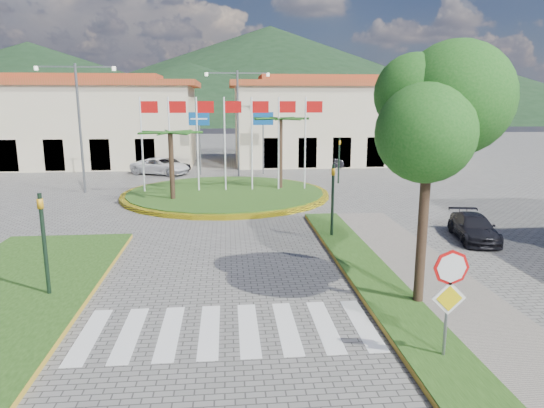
{
  "coord_description": "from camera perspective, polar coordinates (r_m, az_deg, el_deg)",
  "views": [
    {
      "loc": [
        0.14,
        -7.55,
        5.76
      ],
      "look_at": [
        1.58,
        8.0,
        2.43
      ],
      "focal_mm": 32.0,
      "sensor_mm": 36.0,
      "label": 1
    }
  ],
  "objects": [
    {
      "name": "hill_far_mid",
      "position": [
        168.46,
        -0.22,
        15.18
      ],
      "size": [
        180.0,
        180.0,
        30.0
      ],
      "primitive_type": "cone",
      "color": "black",
      "rests_on": "ground"
    },
    {
      "name": "car_dark_a",
      "position": [
        41.35,
        -11.84,
        4.57
      ],
      "size": [
        3.63,
        2.34,
        1.15
      ],
      "primitive_type": "imported",
      "rotation": [
        0.0,
        0.0,
        1.25
      ],
      "color": "black",
      "rests_on": "ground"
    },
    {
      "name": "deciduous_tree",
      "position": [
        13.66,
        18.04,
        8.99
      ],
      "size": [
        3.6,
        3.6,
        6.8
      ],
      "color": "black",
      "rests_on": "ground"
    },
    {
      "name": "verge_right",
      "position": [
        12.05,
        19.02,
        -16.76
      ],
      "size": [
        1.6,
        28.0,
        0.18
      ],
      "primitive_type": "cube",
      "color": "#1F4112",
      "rests_on": "ground"
    },
    {
      "name": "hill_far_east",
      "position": [
        158.78,
        21.35,
        12.41
      ],
      "size": [
        120.0,
        120.0,
        18.0
      ],
      "primitive_type": "cone",
      "color": "black",
      "rests_on": "ground"
    },
    {
      "name": "building_left",
      "position": [
        47.73,
        -22.8,
        8.88
      ],
      "size": [
        23.32,
        9.54,
        8.05
      ],
      "color": "beige",
      "rests_on": "ground"
    },
    {
      "name": "crosswalk",
      "position": [
        12.91,
        -5.54,
        -14.51
      ],
      "size": [
        8.0,
        3.0,
        0.01
      ],
      "primitive_type": "cube",
      "color": "silver",
      "rests_on": "ground"
    },
    {
      "name": "traffic_light_left",
      "position": [
        15.51,
        -25.28,
        -3.4
      ],
      "size": [
        0.15,
        0.18,
        3.2
      ],
      "color": "black",
      "rests_on": "ground"
    },
    {
      "name": "building_right",
      "position": [
        46.64,
        7.03,
        9.67
      ],
      "size": [
        19.08,
        9.54,
        8.05
      ],
      "color": "beige",
      "rests_on": "ground"
    },
    {
      "name": "car_side_right",
      "position": [
        22.17,
        22.64,
        -2.57
      ],
      "size": [
        2.13,
        3.86,
        1.06
      ],
      "primitive_type": "imported",
      "rotation": [
        0.0,
        0.0,
        -0.19
      ],
      "color": "black",
      "rests_on": "ground"
    },
    {
      "name": "direction_sign_west",
      "position": [
        38.65,
        -8.55,
        8.59
      ],
      "size": [
        1.6,
        0.14,
        5.2
      ],
      "color": "slate",
      "rests_on": "ground"
    },
    {
      "name": "stop_sign",
      "position": [
        11.36,
        20.15,
        -9.21
      ],
      "size": [
        0.8,
        0.11,
        2.65
      ],
      "color": "slate",
      "rests_on": "ground"
    },
    {
      "name": "roundabout_island",
      "position": [
        30.08,
        -5.45,
        1.28
      ],
      "size": [
        12.7,
        12.7,
        6.0
      ],
      "color": "yellow",
      "rests_on": "ground"
    },
    {
      "name": "traffic_light_right",
      "position": [
        20.39,
        7.15,
        1.14
      ],
      "size": [
        0.15,
        0.18,
        3.2
      ],
      "color": "black",
      "rests_on": "ground"
    },
    {
      "name": "hill_near_back",
      "position": [
        137.94,
        -9.74,
        12.8
      ],
      "size": [
        110.0,
        110.0,
        16.0
      ],
      "primitive_type": "cone",
      "color": "black",
      "rests_on": "ground"
    },
    {
      "name": "direction_sign_east",
      "position": [
        38.69,
        -1.05,
        8.73
      ],
      "size": [
        1.6,
        0.14,
        5.2
      ],
      "color": "slate",
      "rests_on": "ground"
    },
    {
      "name": "traffic_light_far",
      "position": [
        34.67,
        7.89,
        5.6
      ],
      "size": [
        0.18,
        0.15,
        3.2
      ],
      "color": "black",
      "rests_on": "ground"
    },
    {
      "name": "hill_far_west",
      "position": [
        157.61,
        -26.45,
        12.72
      ],
      "size": [
        140.0,
        140.0,
        22.0
      ],
      "primitive_type": "cone",
      "color": "black",
      "rests_on": "ground"
    },
    {
      "name": "street_lamp_centre",
      "position": [
        37.58,
        -4.03,
        10.08
      ],
      "size": [
        4.8,
        0.16,
        8.0
      ],
      "color": "slate",
      "rests_on": "ground"
    },
    {
      "name": "car_dark_b",
      "position": [
        43.2,
        5.98,
        5.16
      ],
      "size": [
        4.1,
        2.62,
        1.28
      ],
      "primitive_type": "imported",
      "rotation": [
        0.0,
        0.0,
        1.21
      ],
      "color": "black",
      "rests_on": "ground"
    },
    {
      "name": "sidewalk_right",
      "position": [
        12.57,
        24.21,
        -16.01
      ],
      "size": [
        4.0,
        28.0,
        0.15
      ],
      "primitive_type": "cube",
      "color": "gray",
      "rests_on": "ground"
    },
    {
      "name": "white_van",
      "position": [
        39.8,
        -12.98,
        4.35
      ],
      "size": [
        5.16,
        3.87,
        1.3
      ],
      "primitive_type": "imported",
      "rotation": [
        0.0,
        0.0,
        1.15
      ],
      "color": "silver",
      "rests_on": "ground"
    },
    {
      "name": "street_lamp_west",
      "position": [
        32.88,
        -21.7,
        8.99
      ],
      "size": [
        4.8,
        0.16,
        8.0
      ],
      "color": "slate",
      "rests_on": "ground"
    }
  ]
}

